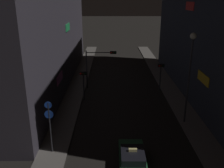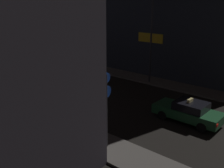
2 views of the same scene
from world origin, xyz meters
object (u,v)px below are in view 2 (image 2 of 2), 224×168
Objects in this scene: traffic_light_left_kerb at (22,68)px; street_lamp_near_block at (152,20)px; traffic_light_overhead at (11,46)px; traffic_light_right_kerb at (81,48)px; sign_pole_left at (107,103)px; taxi at (188,111)px.

street_lamp_near_block reaches higher than traffic_light_left_kerb.
traffic_light_overhead is 0.60× the size of street_lamp_near_block.
traffic_light_left_kerb is 9.82m from traffic_light_right_kerb.
sign_pole_left reaches higher than traffic_light_left_kerb.
traffic_light_left_kerb is at bearing -109.88° from traffic_light_overhead.
traffic_light_overhead is at bearing 131.61° from street_lamp_near_block.
traffic_light_left_kerb is 0.85× the size of sign_pole_left.
traffic_light_left_kerb is at bearing 82.15° from sign_pole_left.
traffic_light_overhead is at bearing 78.57° from sign_pole_left.
traffic_light_right_kerb is (9.27, 3.25, -0.01)m from traffic_light_left_kerb.
traffic_light_left_kerb is 10.26m from sign_pole_left.
taxi is 0.90× the size of traffic_light_overhead.
street_lamp_near_block is at bearing -85.42° from traffic_light_right_kerb.
sign_pole_left is at bearing -101.43° from traffic_light_overhead.
street_lamp_near_block is (11.37, 4.72, 3.33)m from sign_pole_left.
traffic_light_overhead is 1.20× the size of sign_pole_left.
traffic_light_overhead is 14.59m from sign_pole_left.
street_lamp_near_block reaches higher than sign_pole_left.
sign_pole_left is (-1.40, -10.17, 0.09)m from traffic_light_left_kerb.
traffic_light_overhead is at bearing 70.12° from traffic_light_left_kerb.
sign_pole_left reaches higher than traffic_light_right_kerb.
street_lamp_near_block reaches higher than traffic_light_right_kerb.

